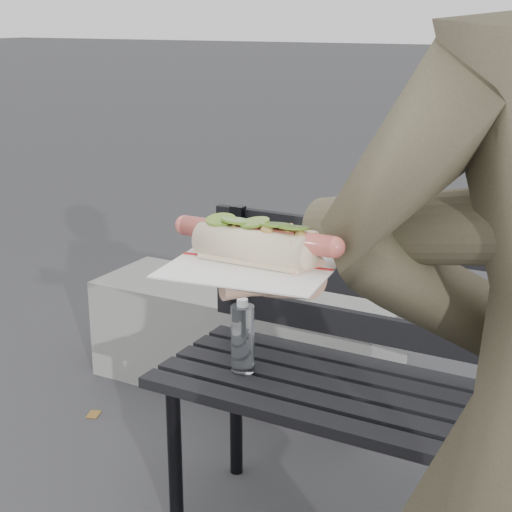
{
  "coord_description": "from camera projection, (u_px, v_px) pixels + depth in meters",
  "views": [
    {
      "loc": [
        0.46,
        -0.85,
        1.41
      ],
      "look_at": [
        0.03,
        -0.07,
        1.14
      ],
      "focal_mm": 55.0,
      "sensor_mm": 36.0,
      "label": 1
    }
  ],
  "objects": [
    {
      "name": "park_bench",
      "position": [
        437.0,
        380.0,
        2.0
      ],
      "size": [
        1.5,
        0.44,
        0.88
      ],
      "color": "black",
      "rests_on": "ground"
    },
    {
      "name": "held_hotdog",
      "position": [
        430.0,
        235.0,
        0.9
      ],
      "size": [
        0.62,
        0.32,
        0.2
      ],
      "color": "#42402C"
    },
    {
      "name": "concrete_block",
      "position": [
        243.0,
        340.0,
        3.06
      ],
      "size": [
        1.2,
        0.4,
        0.4
      ],
      "primitive_type": "cube",
      "color": "slate",
      "rests_on": "ground"
    }
  ]
}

